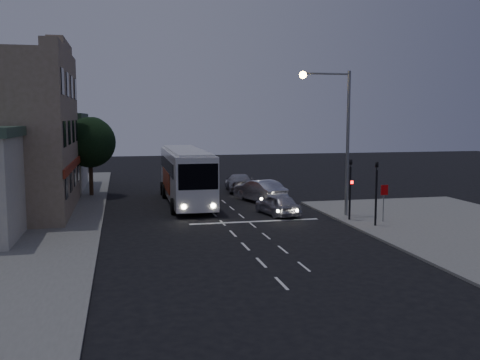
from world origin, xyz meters
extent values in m
plane|color=black|center=(0.00, 0.00, 0.00)|extent=(120.00, 120.00, 0.00)
cube|color=slate|center=(13.00, -4.00, 0.06)|extent=(12.00, 24.00, 0.12)
cube|color=slate|center=(-13.00, 8.00, 0.06)|extent=(12.00, 50.00, 0.12)
cube|color=silver|center=(0.00, -10.00, 0.01)|extent=(0.12, 1.60, 0.01)
cube|color=silver|center=(0.00, -7.00, 0.01)|extent=(0.12, 1.60, 0.01)
cube|color=silver|center=(0.00, -4.00, 0.01)|extent=(0.12, 1.60, 0.01)
cube|color=silver|center=(0.00, -1.00, 0.01)|extent=(0.12, 1.60, 0.01)
cube|color=silver|center=(0.00, 2.00, 0.01)|extent=(0.12, 1.60, 0.01)
cube|color=silver|center=(0.00, 5.00, 0.01)|extent=(0.12, 1.60, 0.01)
cube|color=silver|center=(0.00, 8.00, 0.01)|extent=(0.12, 1.60, 0.01)
cube|color=silver|center=(0.00, 11.00, 0.01)|extent=(0.12, 1.60, 0.01)
cube|color=silver|center=(0.00, 14.00, 0.01)|extent=(0.12, 1.60, 0.01)
cube|color=silver|center=(0.00, 17.00, 0.01)|extent=(0.12, 1.60, 0.01)
cube|color=silver|center=(1.60, -8.00, 0.01)|extent=(0.10, 1.50, 0.01)
cube|color=silver|center=(1.60, -5.00, 0.01)|extent=(0.10, 1.50, 0.01)
cube|color=silver|center=(1.60, -2.00, 0.01)|extent=(0.10, 1.50, 0.01)
cube|color=silver|center=(1.60, 1.00, 0.01)|extent=(0.10, 1.50, 0.01)
cube|color=silver|center=(1.60, 4.00, 0.01)|extent=(0.10, 1.50, 0.01)
cube|color=silver|center=(1.60, 7.00, 0.01)|extent=(0.10, 1.50, 0.01)
cube|color=silver|center=(1.60, 10.00, 0.01)|extent=(0.10, 1.50, 0.01)
cube|color=silver|center=(1.60, 13.00, 0.01)|extent=(0.10, 1.50, 0.01)
cube|color=silver|center=(1.60, 16.00, 0.01)|extent=(0.10, 1.50, 0.01)
cube|color=silver|center=(1.60, 19.00, 0.01)|extent=(0.10, 1.50, 0.01)
cube|color=silver|center=(2.00, 2.00, 0.01)|extent=(8.00, 0.35, 0.01)
cube|color=silver|center=(-1.21, 10.01, 2.10)|extent=(2.77, 12.95, 3.45)
cube|color=silver|center=(-1.21, 10.01, 3.88)|extent=(2.33, 12.52, 0.19)
cube|color=black|center=(-1.21, 3.60, 2.64)|extent=(2.48, 0.14, 1.62)
cube|color=black|center=(0.14, 10.55, 2.80)|extent=(0.10, 10.78, 0.97)
cube|color=black|center=(-2.57, 10.55, 2.80)|extent=(0.10, 10.78, 0.97)
cube|color=#972100|center=(0.15, 11.09, 1.62)|extent=(0.07, 5.93, 1.51)
cube|color=#972100|center=(-2.58, 11.09, 1.62)|extent=(0.07, 5.93, 1.51)
cylinder|color=black|center=(-2.56, 5.48, 0.54)|extent=(0.38, 1.08, 1.08)
cylinder|color=black|center=(0.13, 5.48, 0.54)|extent=(0.38, 1.08, 1.08)
cylinder|color=black|center=(-2.56, 12.71, 0.54)|extent=(0.38, 1.08, 1.08)
cylinder|color=black|center=(0.13, 12.71, 0.54)|extent=(0.38, 1.08, 1.08)
cylinder|color=black|center=(-2.56, 14.54, 0.54)|extent=(0.38, 1.08, 1.08)
cylinder|color=black|center=(0.13, 14.54, 0.54)|extent=(0.38, 1.08, 1.08)
cylinder|color=#FFF2CC|center=(-2.13, 3.52, 0.81)|extent=(0.28, 0.06, 0.28)
cylinder|color=#FFF2CC|center=(-0.30, 3.52, 0.81)|extent=(0.28, 0.06, 0.28)
imported|color=#B3B3BC|center=(3.95, 3.80, 0.70)|extent=(2.38, 4.35, 1.40)
imported|color=silver|center=(4.23, 9.35, 0.83)|extent=(3.17, 5.35, 1.67)
imported|color=#9B9BA5|center=(3.97, 15.29, 0.75)|extent=(2.62, 5.36, 1.50)
cylinder|color=black|center=(7.60, 0.80, 1.72)|extent=(0.12, 0.12, 3.20)
imported|color=black|center=(7.60, 0.80, 3.77)|extent=(0.15, 0.18, 0.90)
cube|color=black|center=(7.60, 0.62, 2.42)|extent=(0.25, 0.12, 0.30)
cube|color=#FF0C0C|center=(7.60, 0.55, 2.42)|extent=(0.16, 0.02, 0.18)
cylinder|color=black|center=(8.30, -1.20, 1.72)|extent=(0.12, 0.12, 3.20)
imported|color=black|center=(8.30, -1.20, 3.77)|extent=(0.18, 0.15, 0.90)
cylinder|color=slate|center=(9.30, -0.20, 1.12)|extent=(0.06, 0.06, 2.00)
cube|color=#B50204|center=(9.30, -0.27, 2.02)|extent=(0.45, 0.03, 0.60)
cylinder|color=slate|center=(8.00, 2.20, 4.62)|extent=(0.20, 0.20, 9.00)
cylinder|color=slate|center=(6.50, 2.20, 8.92)|extent=(3.00, 0.12, 0.12)
sphere|color=#FFBF59|center=(5.00, 2.20, 8.82)|extent=(0.44, 0.44, 0.44)
cube|color=#7B6A4F|center=(-9.50, 8.00, 10.37)|extent=(1.00, 12.00, 0.50)
cube|color=#7B6A4F|center=(-9.50, 8.00, 10.87)|extent=(1.00, 6.00, 0.50)
cube|color=maroon|center=(-8.95, 8.00, 3.12)|extent=(0.15, 12.00, 0.50)
cube|color=black|center=(-8.98, 3.50, 2.32)|extent=(0.06, 1.30, 1.50)
cube|color=black|center=(-8.98, 6.50, 2.32)|extent=(0.06, 1.30, 1.50)
cube|color=black|center=(-8.98, 9.50, 2.32)|extent=(0.06, 1.30, 1.50)
cube|color=black|center=(-8.98, 12.50, 2.32)|extent=(0.06, 1.30, 1.50)
cube|color=black|center=(-8.98, 3.50, 5.32)|extent=(0.06, 1.30, 1.50)
cube|color=black|center=(-8.98, 6.50, 5.32)|extent=(0.06, 1.30, 1.50)
cube|color=black|center=(-8.98, 9.50, 5.32)|extent=(0.06, 1.30, 1.50)
cube|color=black|center=(-8.98, 12.50, 5.32)|extent=(0.06, 1.30, 1.50)
cube|color=black|center=(-8.98, 3.50, 8.32)|extent=(0.06, 1.30, 1.50)
cube|color=black|center=(-8.98, 6.50, 8.32)|extent=(0.06, 1.30, 1.50)
cube|color=black|center=(-8.98, 9.50, 8.32)|extent=(0.06, 1.30, 1.50)
cube|color=black|center=(-8.98, 12.50, 8.32)|extent=(0.06, 1.30, 1.50)
cube|color=beige|center=(-13.50, 20.00, 3.12)|extent=(9.00, 9.00, 6.00)
cube|color=#3A503E|center=(-13.50, 20.00, 6.37)|extent=(9.40, 9.40, 0.50)
cylinder|color=black|center=(-8.20, 15.00, 1.52)|extent=(0.32, 0.32, 2.80)
sphere|color=black|center=(-8.20, 15.00, 4.32)|extent=(4.00, 4.00, 4.00)
sphere|color=#173318|center=(-8.00, 15.60, 5.02)|extent=(2.60, 2.60, 2.60)
sphere|color=black|center=(-8.50, 14.40, 4.72)|extent=(2.40, 2.40, 2.40)
camera|label=1|loc=(-5.83, -28.86, 6.26)|focal=40.00mm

